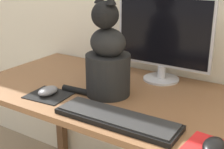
{
  "coord_description": "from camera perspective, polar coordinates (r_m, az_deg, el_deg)",
  "views": [
    {
      "loc": [
        0.61,
        -1.07,
        1.23
      ],
      "look_at": [
        0.02,
        -0.14,
        0.84
      ],
      "focal_mm": 50.0,
      "sensor_mm": 36.0,
      "label": 1
    }
  ],
  "objects": [
    {
      "name": "desk",
      "position": [
        1.37,
        2.57,
        -7.17
      ],
      "size": [
        1.39,
        0.67,
        0.71
      ],
      "color": "brown",
      "rests_on": "ground_plane"
    },
    {
      "name": "monitor",
      "position": [
        1.45,
        9.36,
        6.84
      ],
      "size": [
        0.46,
        0.17,
        0.4
      ],
      "color": "#B2B2B7",
      "rests_on": "desk"
    },
    {
      "name": "keyboard",
      "position": [
        1.1,
        0.87,
        -8.03
      ],
      "size": [
        0.46,
        0.14,
        0.02
      ],
      "rotation": [
        0.0,
        0.0,
        0.01
      ],
      "color": "black",
      "rests_on": "desk"
    },
    {
      "name": "mousepad_left",
      "position": [
        1.34,
        -11.45,
        -3.71
      ],
      "size": [
        0.18,
        0.16,
        0.0
      ],
      "rotation": [
        0.0,
        0.0,
        0.09
      ],
      "color": "black",
      "rests_on": "desk"
    },
    {
      "name": "computer_mouse_left",
      "position": [
        1.33,
        -11.63,
        -2.95
      ],
      "size": [
        0.06,
        0.1,
        0.03
      ],
      "color": "slate",
      "rests_on": "mousepad_left"
    },
    {
      "name": "computer_mouse_right",
      "position": [
        0.98,
        18.09,
        -12.27
      ],
      "size": [
        0.06,
        0.1,
        0.03
      ],
      "color": "black",
      "rests_on": "mousepad_right"
    },
    {
      "name": "cat",
      "position": [
        1.28,
        -0.88,
        2.91
      ],
      "size": [
        0.3,
        0.23,
        0.42
      ],
      "rotation": [
        0.0,
        0.0,
        -0.29
      ],
      "color": "black",
      "rests_on": "desk"
    },
    {
      "name": "pen_cup",
      "position": [
        1.63,
        -0.96,
        2.65
      ],
      "size": [
        0.09,
        0.09,
        0.18
      ],
      "color": "#286089",
      "rests_on": "desk"
    }
  ]
}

